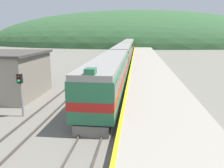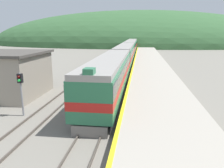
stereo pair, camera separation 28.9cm
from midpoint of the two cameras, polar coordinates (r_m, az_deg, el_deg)
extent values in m
cube|color=#4C443D|center=(63.51, 4.24, 7.66)|extent=(0.08, 180.00, 0.16)
cube|color=#4C443D|center=(63.44, 5.55, 7.63)|extent=(0.08, 180.00, 0.16)
cube|color=#4C443D|center=(63.93, 0.13, 7.74)|extent=(0.08, 180.00, 0.16)
cube|color=#4C443D|center=(63.76, 1.42, 7.72)|extent=(0.08, 180.00, 0.16)
cube|color=#9E9689|center=(43.54, 9.96, 5.35)|extent=(6.14, 140.00, 0.91)
cube|color=yellow|center=(43.45, 6.08, 6.07)|extent=(0.24, 140.00, 0.01)
ellipsoid|color=#335B33|center=(117.10, 6.17, 10.21)|extent=(154.94, 69.72, 34.21)
cube|color=gray|center=(24.89, -26.34, 2.09)|extent=(7.80, 6.80, 4.26)
cube|color=#47423D|center=(24.60, -26.89, 7.24)|extent=(8.30, 7.30, 0.24)
cube|color=black|center=(22.79, -0.03, -1.83)|extent=(2.41, 18.21, 0.85)
cube|color=#286B47|center=(22.39, -0.03, 2.58)|extent=(2.94, 19.37, 2.72)
cube|color=red|center=(22.43, -0.03, 2.03)|extent=(2.97, 19.39, 0.60)
cube|color=black|center=(22.29, -0.03, 4.09)|extent=(2.97, 18.21, 0.82)
cube|color=gray|center=(22.15, -0.03, 6.54)|extent=(2.77, 19.37, 0.40)
cube|color=black|center=(14.03, -4.61, -1.56)|extent=(2.98, 2.20, 1.09)
cube|color=#286B47|center=(13.09, -5.34, 3.35)|extent=(0.64, 0.80, 0.36)
cube|color=slate|center=(14.02, -5.22, -12.16)|extent=(2.30, 0.40, 0.77)
cube|color=black|center=(43.52, 3.64, 5.48)|extent=(2.41, 19.97, 0.85)
cube|color=#286B47|center=(43.31, 3.68, 7.82)|extent=(2.94, 21.24, 2.72)
cube|color=red|center=(43.33, 3.67, 7.53)|extent=(2.97, 21.26, 0.60)
cube|color=black|center=(43.26, 3.69, 8.61)|extent=(2.97, 19.97, 0.82)
cube|color=gray|center=(43.19, 3.71, 9.88)|extent=(2.77, 21.24, 0.40)
cube|color=black|center=(65.49, 4.99, 8.13)|extent=(2.41, 19.97, 0.85)
cube|color=#286B47|center=(65.35, 5.02, 9.68)|extent=(2.94, 21.24, 2.72)
cube|color=red|center=(65.36, 5.02, 9.49)|extent=(2.97, 21.26, 0.60)
cube|color=black|center=(65.31, 5.03, 10.21)|extent=(2.97, 19.97, 0.82)
cube|color=gray|center=(65.27, 5.05, 11.05)|extent=(2.77, 21.24, 0.40)
cube|color=black|center=(87.54, 5.66, 9.44)|extent=(2.41, 19.97, 0.85)
cube|color=#286B47|center=(87.44, 5.69, 10.60)|extent=(2.94, 21.24, 2.72)
cube|color=red|center=(87.45, 5.69, 10.46)|extent=(2.97, 21.26, 0.60)
cube|color=black|center=(87.41, 5.70, 11.00)|extent=(2.97, 19.97, 0.82)
cube|color=gray|center=(87.38, 5.71, 11.63)|extent=(2.77, 21.24, 0.40)
cylinder|color=gray|center=(18.16, -22.11, -2.63)|extent=(0.14, 0.14, 3.42)
cube|color=black|center=(17.87, -22.47, 1.40)|extent=(0.36, 0.28, 0.71)
sphere|color=#3C0504|center=(17.69, -22.79, 1.71)|extent=(0.22, 0.22, 0.22)
sphere|color=green|center=(17.75, -22.71, 0.84)|extent=(0.22, 0.22, 0.22)
camera|label=1|loc=(0.14, -89.53, 0.11)|focal=35.00mm
camera|label=2|loc=(0.14, 90.47, -0.11)|focal=35.00mm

